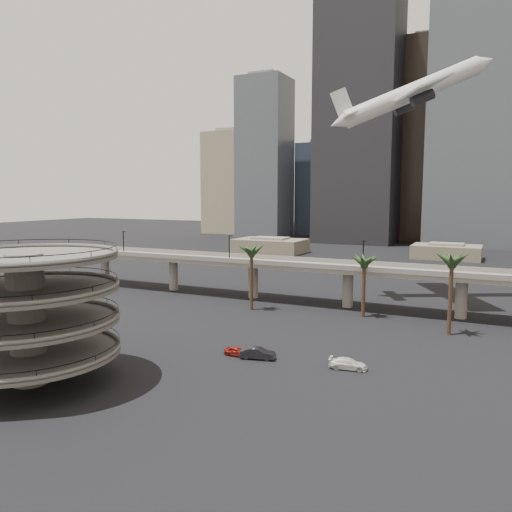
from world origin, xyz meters
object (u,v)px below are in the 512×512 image
at_px(airborne_jet, 411,94).
at_px(car_a, 237,351).
at_px(parking_ramp, 26,306).
at_px(car_c, 348,364).
at_px(overpass, 299,269).
at_px(car_b, 258,353).

relative_size(airborne_jet, car_a, 8.86).
bearing_deg(car_a, airborne_jet, -12.64).
distance_m(parking_ramp, car_c, 41.85).
bearing_deg(airborne_jet, overpass, -169.16).
bearing_deg(parking_ramp, car_b, 43.76).
relative_size(car_a, car_b, 0.76).
xyz_separation_m(car_a, car_b, (3.32, 0.10, 0.18)).
xyz_separation_m(overpass, car_a, (5.22, -38.47, -6.68)).
bearing_deg(car_a, car_b, -85.65).
distance_m(parking_ramp, overpass, 60.46).
relative_size(parking_ramp, car_b, 4.37).
bearing_deg(car_a, parking_ramp, 141.07).
bearing_deg(car_a, overpass, 10.39).
xyz_separation_m(parking_ramp, overpass, (13.00, 59.00, -2.50)).
height_order(airborne_jet, car_a, airborne_jet).
bearing_deg(parking_ramp, overpass, 77.57).
xyz_separation_m(parking_ramp, car_a, (18.22, 20.53, -9.17)).
bearing_deg(car_c, airborne_jet, -7.24).
relative_size(parking_ramp, airborne_jet, 0.64).
relative_size(car_b, car_c, 1.00).
xyz_separation_m(car_b, car_c, (12.78, 1.54, -0.10)).
relative_size(parking_ramp, car_a, 5.71).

